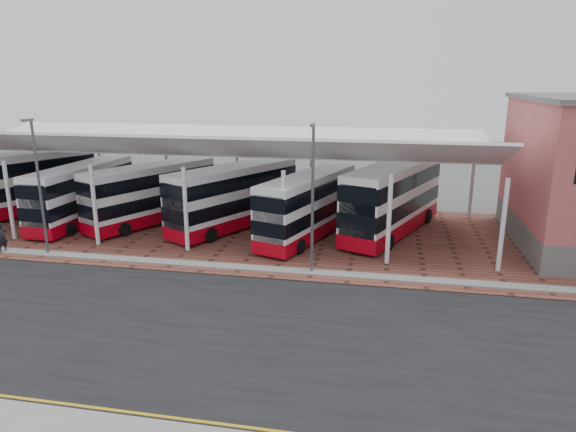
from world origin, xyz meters
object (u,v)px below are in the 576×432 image
bus_2 (152,194)px  bus_4 (308,206)px  bus_1 (82,194)px  bus_5 (393,199)px  pedestrian (2,238)px  bus_0 (17,185)px  bus_3 (234,197)px

bus_2 → bus_4: bearing=20.4°
bus_4 → bus_2: bearing=-167.8°
bus_1 → bus_5: 22.10m
bus_5 → pedestrian: (-23.05, -8.64, -1.40)m
bus_4 → bus_5: bearing=39.2°
bus_2 → bus_5: 17.04m
bus_0 → bus_4: bus_0 is taller
bus_0 → bus_3: size_ratio=1.09×
bus_1 → bus_4: (16.58, -0.51, -0.01)m
bus_4 → bus_0: bearing=-164.8°
bus_4 → bus_5: (5.46, 2.07, 0.25)m
bus_5 → bus_3: bearing=-153.3°
bus_1 → bus_0: bearing=175.6°
bus_0 → bus_5: bearing=29.4°
bus_0 → bus_4: (22.41, -1.25, -0.28)m
bus_2 → pedestrian: (-6.02, -7.83, -1.17)m
bus_2 → bus_5: bus_5 is taller
bus_2 → bus_0: bearing=-153.2°
bus_1 → bus_3: size_ratio=0.98×
bus_4 → bus_5: 5.84m
bus_2 → bus_5: bearing=29.4°
bus_1 → bus_2: (5.02, 0.76, 0.02)m
bus_0 → bus_3: 17.04m
bus_3 → pedestrian: bearing=-118.9°
pedestrian → bus_4: bearing=-45.8°
bus_4 → pedestrian: bearing=-141.1°
bus_2 → bus_3: bearing=26.0°
bus_0 → bus_5: size_ratio=0.99×
bus_2 → bus_3: bus_3 is taller
bus_2 → bus_4: bus_2 is taller
bus_0 → bus_2: bearing=27.8°
bus_5 → bus_4: bearing=-137.1°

